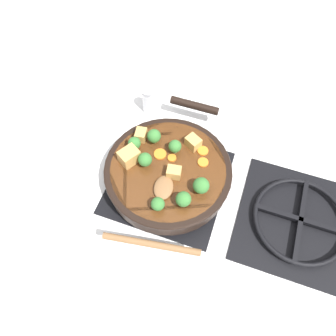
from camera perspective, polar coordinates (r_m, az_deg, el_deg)
name	(u,v)px	position (r m, az deg, el deg)	size (l,w,h in m)	color
ground_plane	(168,182)	(0.92, 0.00, -2.53)	(2.40, 2.40, 0.00)	white
front_burner_grate	(168,180)	(0.91, 0.00, -2.17)	(0.31, 0.31, 0.03)	black
rear_burner_grate	(299,221)	(0.92, 21.90, -8.56)	(0.31, 0.31, 0.03)	black
skillet_pan	(168,172)	(0.87, 0.04, -0.68)	(0.42, 0.34, 0.05)	black
wooden_spoon	(157,218)	(0.78, -1.92, -8.65)	(0.21, 0.22, 0.02)	brown
tofu_cube_center_large	(129,156)	(0.85, -6.77, 2.03)	(0.05, 0.04, 0.04)	tan
tofu_cube_near_handle	(174,172)	(0.83, 1.04, -0.76)	(0.04, 0.03, 0.03)	tan
tofu_cube_east_chunk	(141,135)	(0.89, -4.73, 5.78)	(0.04, 0.03, 0.03)	tan
tofu_cube_west_chunk	(193,142)	(0.88, 4.40, 4.50)	(0.04, 0.03, 0.03)	tan
broccoli_floret_near_spoon	(176,147)	(0.86, 1.47, 3.71)	(0.03, 0.03, 0.04)	#709956
broccoli_floret_center_top	(183,199)	(0.78, 2.70, -5.46)	(0.04, 0.04, 0.05)	#709956
broccoli_floret_east_rim	(201,186)	(0.80, 5.78, -3.07)	(0.04, 0.04, 0.05)	#709956
broccoli_floret_west_rim	(158,204)	(0.78, -1.79, -6.30)	(0.03, 0.03, 0.04)	#709956
broccoli_floret_north_edge	(154,136)	(0.87, -2.46, 5.57)	(0.04, 0.04, 0.04)	#709956
broccoli_floret_south_cluster	(134,143)	(0.87, -5.87, 4.30)	(0.03, 0.03, 0.04)	#709956
broccoli_floret_mid_floret	(145,160)	(0.83, -4.03, 1.45)	(0.04, 0.04, 0.04)	#709956
carrot_slice_orange_thin	(160,154)	(0.87, -1.39, 2.43)	(0.03, 0.03, 0.01)	orange
carrot_slice_near_center	(203,162)	(0.86, 6.12, 0.99)	(0.03, 0.03, 0.01)	orange
carrot_slice_edge_slice	(171,158)	(0.86, 0.57, 1.80)	(0.02, 0.02, 0.01)	orange
carrot_slice_under_broccoli	(203,151)	(0.88, 6.09, 2.99)	(0.03, 0.03, 0.01)	orange
salt_shaker	(148,101)	(1.04, -3.45, 11.56)	(0.04, 0.04, 0.09)	white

